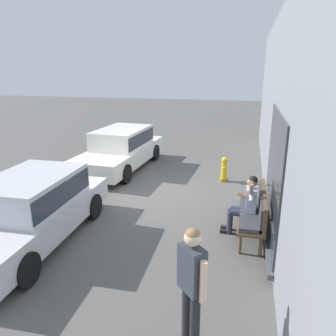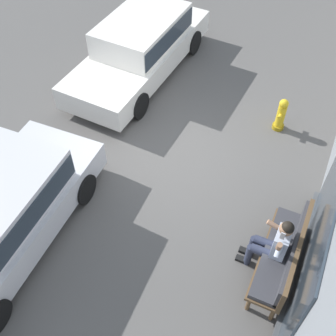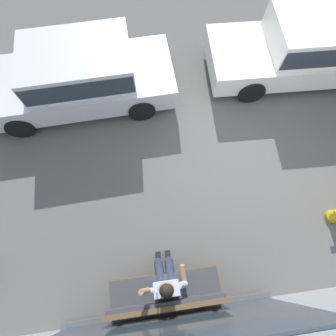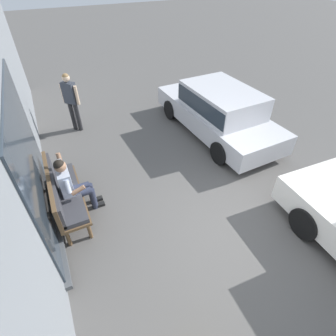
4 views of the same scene
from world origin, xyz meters
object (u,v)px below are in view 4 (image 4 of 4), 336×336
(parked_car_mid, at_px, (219,109))
(person_on_phone, at_px, (72,185))
(pedestrian_standing, at_px, (71,98))
(bench, at_px, (62,192))

(parked_car_mid, bearing_deg, person_on_phone, 107.33)
(parked_car_mid, distance_m, pedestrian_standing, 4.25)
(person_on_phone, distance_m, pedestrian_standing, 3.42)
(bench, bearing_deg, person_on_phone, -97.42)
(pedestrian_standing, bearing_deg, bench, 165.87)
(bench, relative_size, pedestrian_standing, 1.07)
(bench, height_order, pedestrian_standing, pedestrian_standing)
(person_on_phone, distance_m, parked_car_mid, 4.56)
(bench, relative_size, person_on_phone, 1.37)
(bench, xyz_separation_m, person_on_phone, (-0.03, -0.22, 0.13))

